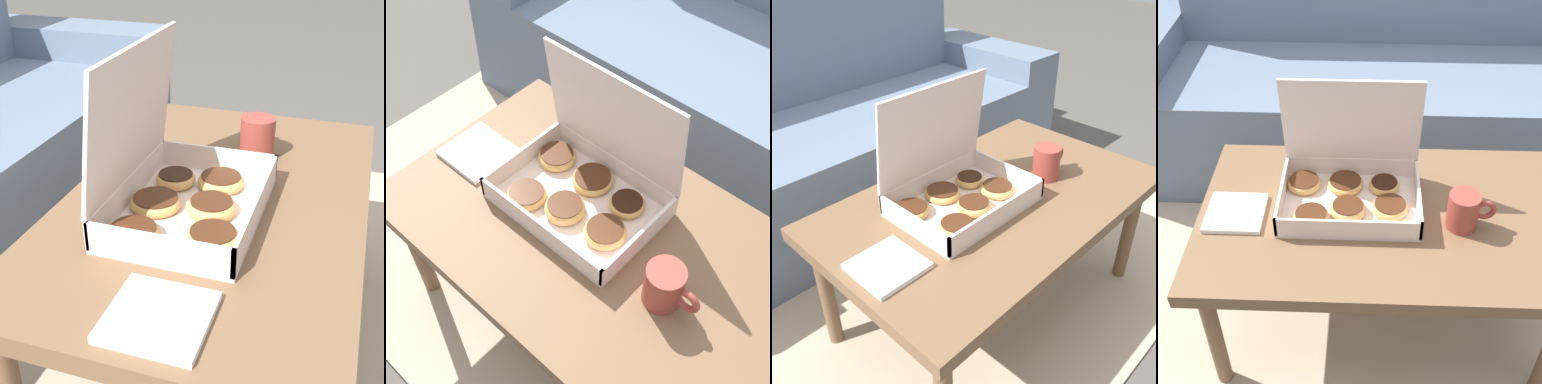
% 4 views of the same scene
% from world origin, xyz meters
% --- Properties ---
extents(ground_plane, '(12.00, 12.00, 0.00)m').
position_xyz_m(ground_plane, '(0.00, 0.00, 0.00)').
color(ground_plane, '#514C47').
extents(area_rug, '(2.30, 1.90, 0.01)m').
position_xyz_m(area_rug, '(0.00, 0.30, 0.01)').
color(area_rug, tan).
rests_on(area_rug, ground_plane).
extents(couch, '(2.18, 0.77, 0.95)m').
position_xyz_m(couch, '(0.00, 0.79, 0.32)').
color(couch, slate).
rests_on(couch, ground_plane).
extents(coffee_table, '(1.02, 0.62, 0.45)m').
position_xyz_m(coffee_table, '(0.00, -0.16, 0.40)').
color(coffee_table, brown).
rests_on(coffee_table, ground_plane).
extents(pastry_box, '(0.38, 0.28, 0.34)m').
position_xyz_m(pastry_box, '(-0.10, -0.11, 0.50)').
color(pastry_box, silver).
rests_on(pastry_box, coffee_table).
extents(coffee_mug, '(0.13, 0.08, 0.10)m').
position_xyz_m(coffee_mug, '(0.21, -0.20, 0.50)').
color(coffee_mug, '#993D33').
rests_on(coffee_mug, coffee_table).
extents(napkin_stack, '(0.16, 0.16, 0.01)m').
position_xyz_m(napkin_stack, '(-0.41, -0.18, 0.46)').
color(napkin_stack, white).
rests_on(napkin_stack, coffee_table).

